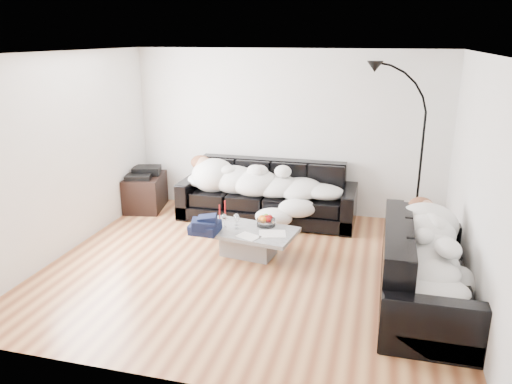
% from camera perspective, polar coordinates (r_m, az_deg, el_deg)
% --- Properties ---
extents(ground, '(5.00, 5.00, 0.00)m').
position_cam_1_polar(ground, '(6.34, -0.70, -8.58)').
color(ground, brown).
rests_on(ground, ground).
extents(wall_back, '(5.00, 0.02, 2.60)m').
position_cam_1_polar(wall_back, '(8.02, 3.57, 6.77)').
color(wall_back, silver).
rests_on(wall_back, ground).
extents(wall_left, '(0.02, 4.50, 2.60)m').
position_cam_1_polar(wall_left, '(6.96, -21.05, 4.00)').
color(wall_left, silver).
rests_on(wall_left, ground).
extents(wall_right, '(0.02, 4.50, 2.60)m').
position_cam_1_polar(wall_right, '(5.77, 23.96, 1.04)').
color(wall_right, silver).
rests_on(wall_right, ground).
extents(ceiling, '(5.00, 5.00, 0.00)m').
position_cam_1_polar(ceiling, '(5.70, -0.80, 15.63)').
color(ceiling, white).
rests_on(ceiling, ground).
extents(sofa_back, '(2.73, 0.95, 0.89)m').
position_cam_1_polar(sofa_back, '(7.78, 1.28, -0.01)').
color(sofa_back, black).
rests_on(sofa_back, ground).
extents(sofa_right, '(0.92, 2.15, 0.87)m').
position_cam_1_polar(sofa_right, '(5.65, 18.97, -8.06)').
color(sofa_right, black).
rests_on(sofa_right, ground).
extents(sleeper_back, '(2.31, 0.80, 0.46)m').
position_cam_1_polar(sleeper_back, '(7.68, 1.21, 1.34)').
color(sleeper_back, white).
rests_on(sleeper_back, sofa_back).
extents(sleeper_right, '(0.78, 1.85, 0.45)m').
position_cam_1_polar(sleeper_right, '(5.57, 19.18, -6.10)').
color(sleeper_right, white).
rests_on(sleeper_right, sofa_right).
extents(teal_cushion, '(0.42, 0.38, 0.20)m').
position_cam_1_polar(teal_cushion, '(6.16, 18.30, -3.01)').
color(teal_cushion, '#0F6A48').
rests_on(teal_cushion, sofa_right).
extents(coffee_table, '(1.31, 0.88, 0.36)m').
position_cam_1_polar(coffee_table, '(6.60, -0.86, -5.76)').
color(coffee_table, '#939699').
rests_on(coffee_table, ground).
extents(fruit_bowl, '(0.31, 0.31, 0.15)m').
position_cam_1_polar(fruit_bowl, '(6.64, 1.15, -3.25)').
color(fruit_bowl, white).
rests_on(fruit_bowl, coffee_table).
extents(wine_glass_a, '(0.08, 0.08, 0.16)m').
position_cam_1_polar(wine_glass_a, '(6.67, -2.27, -3.15)').
color(wine_glass_a, white).
rests_on(wine_glass_a, coffee_table).
extents(wine_glass_b, '(0.08, 0.08, 0.18)m').
position_cam_1_polar(wine_glass_b, '(6.61, -3.65, -3.28)').
color(wine_glass_b, white).
rests_on(wine_glass_b, coffee_table).
extents(wine_glass_c, '(0.09, 0.09, 0.18)m').
position_cam_1_polar(wine_glass_c, '(6.54, -2.20, -3.47)').
color(wine_glass_c, white).
rests_on(wine_glass_c, coffee_table).
extents(candle_left, '(0.05, 0.05, 0.23)m').
position_cam_1_polar(candle_left, '(6.81, -4.17, -2.42)').
color(candle_left, maroon).
rests_on(candle_left, coffee_table).
extents(candle_right, '(0.05, 0.05, 0.27)m').
position_cam_1_polar(candle_right, '(6.88, -3.55, -2.05)').
color(candle_right, maroon).
rests_on(candle_right, coffee_table).
extents(newspaper_a, '(0.40, 0.34, 0.01)m').
position_cam_1_polar(newspaper_a, '(6.40, 1.88, -4.77)').
color(newspaper_a, silver).
rests_on(newspaper_a, coffee_table).
extents(newspaper_b, '(0.34, 0.30, 0.01)m').
position_cam_1_polar(newspaper_b, '(6.31, -0.90, -5.07)').
color(newspaper_b, silver).
rests_on(newspaper_b, coffee_table).
extents(navy_jacket, '(0.41, 0.35, 0.20)m').
position_cam_1_polar(navy_jacket, '(6.40, -5.80, -3.19)').
color(navy_jacket, black).
rests_on(navy_jacket, coffee_table).
extents(shoes, '(0.58, 0.52, 0.11)m').
position_cam_1_polar(shoes, '(5.44, 16.66, -13.41)').
color(shoes, '#472311').
rests_on(shoes, ground).
extents(av_cabinet, '(0.72, 0.92, 0.57)m').
position_cam_1_polar(av_cabinet, '(8.53, -12.53, -0.01)').
color(av_cabinet, black).
rests_on(av_cabinet, ground).
extents(stereo, '(0.52, 0.45, 0.13)m').
position_cam_1_polar(stereo, '(8.44, -12.69, 2.26)').
color(stereo, black).
rests_on(stereo, av_cabinet).
extents(floor_lamp, '(0.84, 0.55, 2.15)m').
position_cam_1_polar(floor_lamp, '(7.58, 18.34, 3.55)').
color(floor_lamp, black).
rests_on(floor_lamp, ground).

